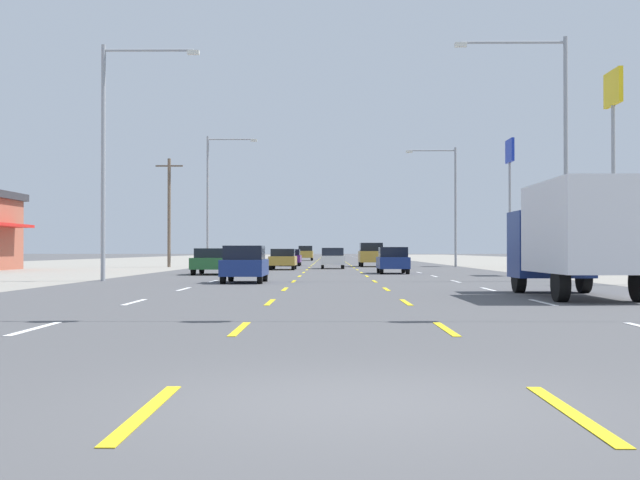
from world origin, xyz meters
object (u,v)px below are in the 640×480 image
object	(u,v)px
sedan_center_turn_distant_c	(332,255)
streetlight_left_row_1	(212,192)
hatchback_inner_left_near	(245,264)
streetlight_right_row_1	(451,198)
pole_sign_right_row_2	(510,167)
hatchback_inner_right_midfar	(393,260)
sedan_far_left_mid	(211,261)
suv_inner_right_farthest	(371,254)
box_truck_far_right_nearest	(576,233)
pole_sign_right_row_1	(613,116)
hatchback_center_turn_farther	(333,258)
suv_inner_left_distant_b	(306,253)
streetlight_right_row_0	(554,138)
sedan_inner_left_distant_a	(291,257)
streetlight_left_row_0	(113,144)
sedan_inner_left_far	(283,259)

from	to	relation	value
sedan_center_turn_distant_c	streetlight_left_row_1	xyz separation A→B (m)	(-10.02, -49.03, 5.40)
hatchback_inner_left_near	streetlight_right_row_1	xyz separation A→B (m)	(13.47, 34.48, 4.88)
hatchback_inner_left_near	pole_sign_right_row_2	size ratio (longest dim) A/B	0.36
hatchback_inner_right_midfar	sedan_far_left_mid	bearing A→B (deg)	-168.80
suv_inner_right_farthest	sedan_center_turn_distant_c	xyz separation A→B (m)	(-3.06, 47.55, -0.27)
pole_sign_right_row_2	streetlight_left_row_1	xyz separation A→B (m)	(-24.88, -2.52, -2.25)
box_truck_far_right_nearest	suv_inner_right_farthest	distance (m)	47.23
suv_inner_right_farthest	streetlight_left_row_1	xyz separation A→B (m)	(-13.07, -1.48, 5.12)
sedan_far_left_mid	sedan_center_turn_distant_c	size ratio (longest dim) A/B	1.00
box_truck_far_right_nearest	pole_sign_right_row_1	size ratio (longest dim) A/B	0.65
hatchback_center_turn_farther	suv_inner_left_distant_b	size ratio (longest dim) A/B	0.80
streetlight_right_row_0	sedan_center_turn_distant_c	bearing A→B (deg)	96.56
sedan_inner_left_distant_a	box_truck_far_right_nearest	bearing A→B (deg)	-78.36
suv_inner_right_farthest	suv_inner_left_distant_b	distance (m)	44.55
pole_sign_right_row_1	streetlight_left_row_0	bearing A→B (deg)	-160.29
pole_sign_right_row_1	hatchback_inner_left_near	bearing A→B (deg)	-150.22
suv_inner_left_distant_b	streetlight_right_row_1	distance (m)	47.60
pole_sign_right_row_2	streetlight_right_row_0	distance (m)	35.60
sedan_inner_left_far	sedan_center_turn_distant_c	bearing A→B (deg)	86.43
sedan_center_turn_distant_c	sedan_inner_left_far	bearing A→B (deg)	-93.57
box_truck_far_right_nearest	sedan_far_left_mid	size ratio (longest dim) A/B	1.60
suv_inner_left_distant_b	pole_sign_right_row_2	size ratio (longest dim) A/B	0.46
hatchback_inner_left_near	suv_inner_right_farthest	xyz separation A→B (m)	(7.04, 35.96, 0.24)
suv_inner_left_distant_b	box_truck_far_right_nearest	bearing A→B (deg)	-83.64
streetlight_left_row_1	pole_sign_right_row_2	bearing A→B (deg)	5.78
sedan_inner_left_far	streetlight_left_row_0	bearing A→B (deg)	-105.55
hatchback_inner_right_midfar	hatchback_center_turn_farther	size ratio (longest dim) A/B	1.00
suv_inner_right_farthest	streetlight_right_row_1	distance (m)	8.06
hatchback_center_turn_farther	suv_inner_right_farthest	bearing A→B (deg)	68.02
hatchback_center_turn_farther	sedan_inner_left_far	bearing A→B (deg)	-135.69
hatchback_inner_right_midfar	sedan_inner_left_far	distance (m)	12.36
sedan_inner_left_far	suv_inner_left_distant_b	distance (m)	55.51
sedan_far_left_mid	sedan_inner_left_distant_a	bearing A→B (deg)	83.20
sedan_far_left_mid	suv_inner_left_distant_b	size ratio (longest dim) A/B	0.92
sedan_inner_left_far	sedan_inner_left_distant_a	bearing A→B (deg)	90.52
hatchback_inner_right_midfar	sedan_inner_left_distant_a	xyz separation A→B (m)	(-7.07, 25.05, -0.03)
hatchback_center_turn_farther	streetlight_right_row_1	bearing A→B (deg)	34.13
suv_inner_left_distant_b	streetlight_right_row_1	size ratio (longest dim) A/B	0.50
sedan_center_turn_distant_c	streetlight_right_row_0	distance (m)	82.34
suv_inner_right_farthest	sedan_center_turn_distant_c	size ratio (longest dim) A/B	1.09
hatchback_inner_right_midfar	hatchback_center_turn_farther	world-z (taller)	same
streetlight_right_row_0	streetlight_right_row_1	bearing A→B (deg)	89.84
suv_inner_right_farthest	sedan_center_turn_distant_c	world-z (taller)	suv_inner_right_farthest
hatchback_center_turn_farther	pole_sign_right_row_2	distance (m)	19.15
sedan_center_turn_distant_c	suv_inner_left_distant_b	bearing A→B (deg)	-135.71
box_truck_far_right_nearest	sedan_inner_left_far	distance (m)	37.11
pole_sign_right_row_2	hatchback_inner_right_midfar	bearing A→B (deg)	-117.08
pole_sign_right_row_2	streetlight_left_row_0	world-z (taller)	pole_sign_right_row_2
hatchback_inner_right_midfar	sedan_center_turn_distant_c	bearing A→B (deg)	92.69
streetlight_left_row_0	box_truck_far_right_nearest	bearing A→B (deg)	-38.18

